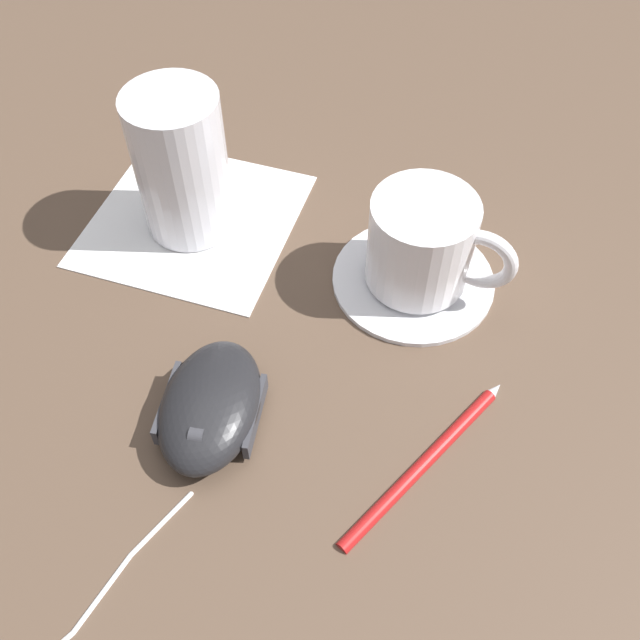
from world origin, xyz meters
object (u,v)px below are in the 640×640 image
Objects in this scene: coffee_cup at (424,246)px; computer_mouse at (210,406)px; pen at (426,459)px; saucer at (413,278)px; drinking_glass at (181,165)px.

coffee_cup is 0.19m from computer_mouse.
computer_mouse reaches higher than pen.
computer_mouse is at bearing -143.09° from coffee_cup.
saucer is 1.05× the size of drinking_glass.
drinking_glass reaches higher than pen.
computer_mouse is 0.19m from drinking_glass.
coffee_cup is 0.19m from drinking_glass.
computer_mouse is at bearing -141.50° from saucer.
coffee_cup is 0.88× the size of drinking_glass.
coffee_cup is 0.86× the size of pen.
drinking_glass is at bearing 158.62° from saucer.
drinking_glass reaches higher than computer_mouse.
computer_mouse is at bearing 165.63° from pen.
drinking_glass is 0.28m from pen.
drinking_glass is 0.98× the size of pen.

